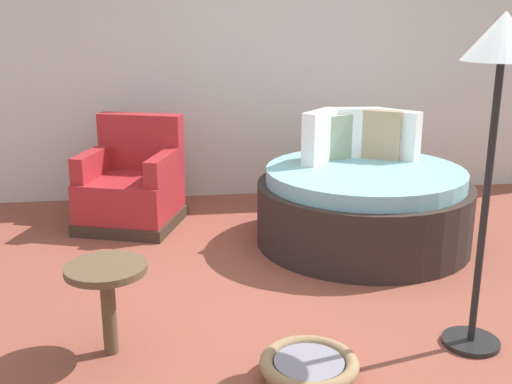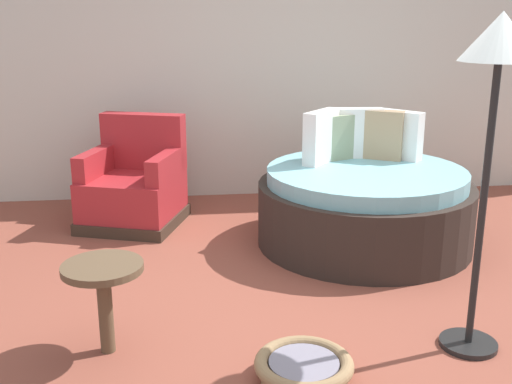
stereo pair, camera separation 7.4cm
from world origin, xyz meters
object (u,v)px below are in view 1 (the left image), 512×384
at_px(round_daybed, 363,203).
at_px(side_table, 107,281).
at_px(floor_lamp, 500,71).
at_px(red_armchair, 132,187).
at_px(pet_basket, 309,368).

height_order(round_daybed, side_table, round_daybed).
bearing_deg(floor_lamp, round_daybed, 94.61).
height_order(side_table, floor_lamp, floor_lamp).
bearing_deg(red_armchair, side_table, -90.09).
relative_size(red_armchair, side_table, 1.94).
bearing_deg(floor_lamp, pet_basket, -166.88).
height_order(pet_basket, floor_lamp, floor_lamp).
xyz_separation_m(round_daybed, pet_basket, (-0.85, -1.90, -0.26)).
relative_size(pet_basket, floor_lamp, 0.28).
height_order(red_armchair, pet_basket, red_armchair).
xyz_separation_m(pet_basket, floor_lamp, (0.99, 0.23, 1.46)).
height_order(round_daybed, floor_lamp, floor_lamp).
bearing_deg(red_armchair, pet_basket, -68.62).
distance_m(round_daybed, floor_lamp, 2.07).
bearing_deg(pet_basket, side_table, 158.19).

